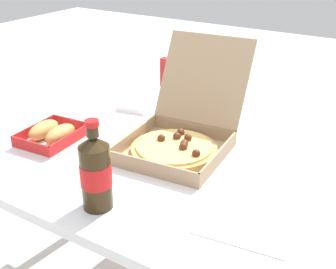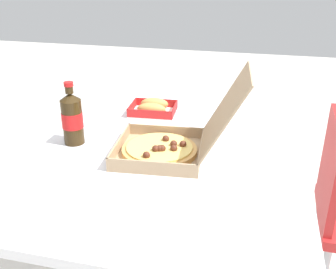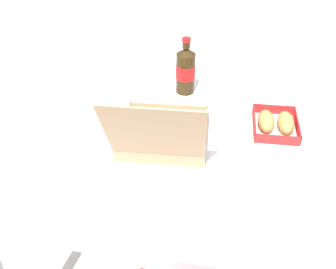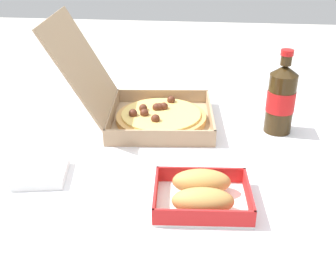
{
  "view_description": "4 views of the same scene",
  "coord_description": "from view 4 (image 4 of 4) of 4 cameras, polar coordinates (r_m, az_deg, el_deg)",
  "views": [
    {
      "loc": [
        0.7,
        -0.99,
        1.35
      ],
      "look_at": [
        0.06,
        0.02,
        0.78
      ],
      "focal_mm": 47.05,
      "sensor_mm": 36.0,
      "label": 1
    },
    {
      "loc": [
        1.23,
        0.28,
        1.34
      ],
      "look_at": [
        0.08,
        -0.01,
        0.81
      ],
      "focal_mm": 41.41,
      "sensor_mm": 36.0,
      "label": 2
    },
    {
      "loc": [
        -0.13,
        1.07,
        1.58
      ],
      "look_at": [
        0.09,
        0.01,
        0.79
      ],
      "focal_mm": 44.47,
      "sensor_mm": 36.0,
      "label": 3
    },
    {
      "loc": [
        -0.92,
        -0.15,
        1.25
      ],
      "look_at": [
        0.01,
        -0.06,
        0.76
      ],
      "focal_mm": 43.69,
      "sensor_mm": 36.0,
      "label": 4
    }
  ],
  "objects": [
    {
      "name": "napkin_pile",
      "position": [
        0.95,
        -17.3,
        -5.19
      ],
      "size": [
        0.13,
        0.13,
        0.02
      ],
      "primitive_type": "cube",
      "rotation": [
        0.0,
        0.0,
        0.18
      ],
      "color": "white",
      "rests_on": "dining_table"
    },
    {
      "name": "cola_bottle",
      "position": [
        1.11,
        15.49,
        4.86
      ],
      "size": [
        0.07,
        0.07,
        0.22
      ],
      "color": "#33230F",
      "rests_on": "dining_table"
    },
    {
      "name": "dining_table",
      "position": [
        1.1,
        -3.02,
        -4.51
      ],
      "size": [
        1.3,
        0.9,
        0.75
      ],
      "color": "white",
      "rests_on": "ground_plane"
    },
    {
      "name": "pizza_box_open",
      "position": [
        1.14,
        -2.83,
        3.61
      ],
      "size": [
        0.32,
        0.44,
        0.3
      ],
      "color": "tan",
      "rests_on": "dining_table"
    },
    {
      "name": "bread_side_box",
      "position": [
        0.82,
        4.77,
        -8.16
      ],
      "size": [
        0.16,
        0.2,
        0.06
      ],
      "color": "white",
      "rests_on": "dining_table"
    },
    {
      "name": "paper_menu",
      "position": [
        1.43,
        8.74,
        6.67
      ],
      "size": [
        0.23,
        0.17,
        0.0
      ],
      "primitive_type": "cube",
      "rotation": [
        0.0,
        0.0,
        0.12
      ],
      "color": "white",
      "rests_on": "dining_table"
    }
  ]
}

